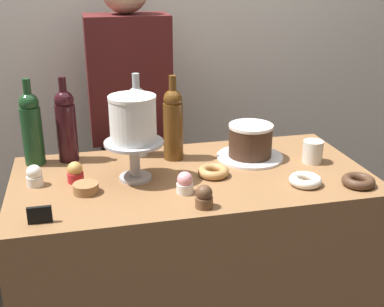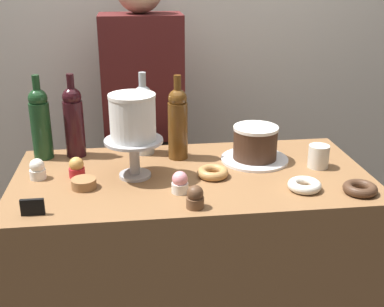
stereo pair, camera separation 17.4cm
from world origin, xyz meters
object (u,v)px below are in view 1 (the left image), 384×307
object	(u,v)px
wine_bottle_dark_red	(66,124)
donut_sugar	(305,180)
wine_bottle_green	(32,127)
wine_bottle_amber	(173,123)
price_sign_chalkboard	(40,215)
chocolate_round_cake	(250,140)
cupcake_caramel	(75,173)
cookie_stack	(86,188)
cake_stand_pedestal	(134,154)
cupcake_strawberry	(185,183)
wine_bottle_clear	(137,120)
donut_chocolate	(358,181)
donut_maple	(213,172)
coffee_cup_ceramic	(313,152)
white_layer_cake	(133,119)
barista_figure	(132,139)
cupcake_chocolate	(204,197)
cupcake_vanilla	(34,176)

from	to	relation	value
wine_bottle_dark_red	donut_sugar	distance (m)	0.90
wine_bottle_green	wine_bottle_amber	bearing A→B (deg)	-7.36
price_sign_chalkboard	chocolate_round_cake	bearing A→B (deg)	24.60
wine_bottle_amber	cupcake_caramel	xyz separation A→B (m)	(-0.37, -0.14, -0.11)
cookie_stack	cake_stand_pedestal	bearing A→B (deg)	23.71
wine_bottle_green	cupcake_strawberry	bearing A→B (deg)	-37.80
cake_stand_pedestal	wine_bottle_amber	size ratio (longest dim) A/B	0.63
wine_bottle_clear	cupcake_caramel	world-z (taller)	wine_bottle_clear
donut_chocolate	donut_sugar	bearing A→B (deg)	164.59
wine_bottle_amber	wine_bottle_dark_red	distance (m)	0.40
cookie_stack	price_sign_chalkboard	world-z (taller)	price_sign_chalkboard
donut_maple	price_sign_chalkboard	xyz separation A→B (m)	(-0.58, -0.22, 0.01)
wine_bottle_clear	price_sign_chalkboard	xyz separation A→B (m)	(-0.35, -0.49, -0.12)
wine_bottle_green	donut_sugar	xyz separation A→B (m)	(0.91, -0.41, -0.13)
donut_sugar	cookie_stack	world-z (taller)	same
cupcake_caramel	cupcake_strawberry	xyz separation A→B (m)	(0.35, -0.17, 0.00)
wine_bottle_amber	wine_bottle_dark_red	xyz separation A→B (m)	(-0.40, 0.07, 0.00)
wine_bottle_green	coffee_cup_ceramic	distance (m)	1.05
donut_sugar	donut_chocolate	xyz separation A→B (m)	(0.17, -0.05, 0.00)
cookie_stack	wine_bottle_amber	bearing A→B (deg)	35.07
wine_bottle_amber	cupcake_caramel	world-z (taller)	wine_bottle_amber
chocolate_round_cake	donut_maple	world-z (taller)	chocolate_round_cake
wine_bottle_clear	donut_chocolate	world-z (taller)	wine_bottle_clear
wine_bottle_dark_red	coffee_cup_ceramic	world-z (taller)	wine_bottle_dark_red
white_layer_cake	wine_bottle_amber	distance (m)	0.25
donut_sugar	barista_figure	bearing A→B (deg)	123.73
cake_stand_pedestal	white_layer_cake	bearing A→B (deg)	-3.58
white_layer_cake	cupcake_chocolate	bearing A→B (deg)	-55.91
wine_bottle_green	coffee_cup_ceramic	size ratio (longest dim) A/B	3.83
cupcake_chocolate	cupcake_vanilla	bearing A→B (deg)	150.82
white_layer_cake	wine_bottle_clear	size ratio (longest dim) A/B	0.49
chocolate_round_cake	donut_sugar	bearing A→B (deg)	-70.29
cupcake_vanilla	wine_bottle_dark_red	bearing A→B (deg)	62.01
wine_bottle_amber	cake_stand_pedestal	bearing A→B (deg)	-135.89
wine_bottle_dark_red	cupcake_chocolate	distance (m)	0.66
cupcake_strawberry	barista_figure	xyz separation A→B (m)	(-0.09, 0.73, -0.09)
wine_bottle_amber	cupcake_caramel	size ratio (longest dim) A/B	4.38
chocolate_round_cake	cupcake_strawberry	size ratio (longest dim) A/B	2.28
wine_bottle_amber	donut_chocolate	bearing A→B (deg)	-35.06
wine_bottle_amber	donut_sugar	bearing A→B (deg)	-41.70
donut_sugar	barista_figure	distance (m)	0.92
cupcake_chocolate	wine_bottle_dark_red	bearing A→B (deg)	128.81
chocolate_round_cake	barista_figure	xyz separation A→B (m)	(-0.41, 0.48, -0.12)
coffee_cup_ceramic	cookie_stack	bearing A→B (deg)	-174.66
chocolate_round_cake	barista_figure	bearing A→B (deg)	130.34
cake_stand_pedestal	donut_chocolate	distance (m)	0.77
wine_bottle_clear	barista_figure	distance (m)	0.40
cake_stand_pedestal	cupcake_vanilla	xyz separation A→B (m)	(-0.34, 0.02, -0.06)
wine_bottle_amber	chocolate_round_cake	bearing A→B (deg)	-12.87
cupcake_chocolate	price_sign_chalkboard	xyz separation A→B (m)	(-0.49, 0.01, -0.01)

